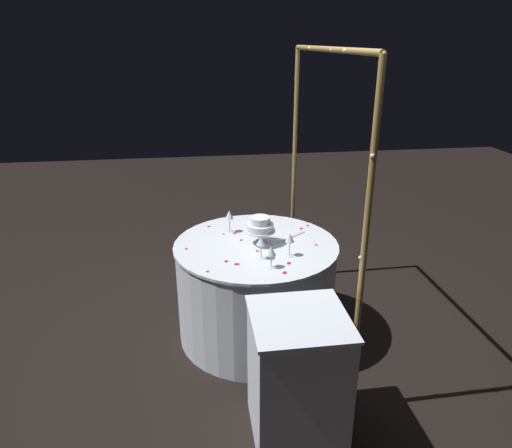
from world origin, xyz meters
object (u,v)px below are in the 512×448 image
object	(u,v)px
decorative_arch	(323,162)
wine_glass_0	(290,239)
main_table	(256,290)
side_table	(297,376)
cake_knife	(290,237)
wine_glass_2	(271,251)
wine_glass_1	(261,242)
tiered_cake	(260,226)
wine_glass_3	(229,216)

from	to	relation	value
decorative_arch	wine_glass_0	bearing A→B (deg)	-49.80
decorative_arch	main_table	xyz separation A→B (m)	(-0.00, -0.47, -0.98)
side_table	cake_knife	world-z (taller)	side_table
wine_glass_0	wine_glass_2	distance (m)	0.22
decorative_arch	side_table	bearing A→B (deg)	-20.54
wine_glass_1	side_table	bearing A→B (deg)	6.93
tiered_cake	wine_glass_3	world-z (taller)	tiered_cake
wine_glass_1	cake_knife	world-z (taller)	wine_glass_1
wine_glass_0	wine_glass_3	xyz separation A→B (m)	(-0.48, -0.37, 0.01)
side_table	tiered_cake	bearing A→B (deg)	-176.49
main_table	side_table	xyz separation A→B (m)	(1.01, 0.09, 0.01)
tiered_cake	wine_glass_3	distance (m)	0.33
wine_glass_2	cake_knife	size ratio (longest dim) A/B	0.64
main_table	cake_knife	world-z (taller)	cake_knife
wine_glass_2	cake_knife	bearing A→B (deg)	153.81
decorative_arch	cake_knife	world-z (taller)	decorative_arch
wine_glass_0	wine_glass_1	bearing A→B (deg)	-84.69
tiered_cake	wine_glass_2	world-z (taller)	tiered_cake
decorative_arch	cake_knife	xyz separation A→B (m)	(-0.07, -0.20, -0.59)
main_table	side_table	size ratio (longest dim) A/B	1.53
wine_glass_1	wine_glass_3	distance (m)	0.53
cake_knife	side_table	bearing A→B (deg)	-9.30
wine_glass_1	wine_glass_2	distance (m)	0.15
decorative_arch	wine_glass_2	world-z (taller)	decorative_arch
tiered_cake	cake_knife	size ratio (longest dim) A/B	0.89
main_table	tiered_cake	distance (m)	0.52
wine_glass_2	wine_glass_1	bearing A→B (deg)	-162.31
main_table	tiered_cake	world-z (taller)	tiered_cake
tiered_cake	wine_glass_3	bearing A→B (deg)	-141.98
wine_glass_0	cake_knife	world-z (taller)	wine_glass_0
decorative_arch	wine_glass_1	size ratio (longest dim) A/B	13.24
wine_glass_0	wine_glass_3	size ratio (longest dim) A/B	0.96
main_table	wine_glass_2	distance (m)	0.64
main_table	wine_glass_2	world-z (taller)	wine_glass_2
cake_knife	wine_glass_1	bearing A→B (deg)	-40.43
decorative_arch	tiered_cake	size ratio (longest dim) A/B	9.65
wine_glass_2	main_table	bearing A→B (deg)	-173.52
decorative_arch	tiered_cake	distance (m)	0.64
decorative_arch	main_table	distance (m)	1.09
main_table	cake_knife	distance (m)	0.48
main_table	wine_glass_1	world-z (taller)	wine_glass_1
side_table	main_table	bearing A→B (deg)	-174.80
wine_glass_0	decorative_arch	bearing A→B (deg)	130.20
wine_glass_2	cake_knife	world-z (taller)	wine_glass_2
tiered_cake	main_table	bearing A→B (deg)	-96.38
main_table	tiered_cake	bearing A→B (deg)	83.62
wine_glass_3	cake_knife	size ratio (longest dim) A/B	0.72
main_table	wine_glass_1	distance (m)	0.56
main_table	wine_glass_1	size ratio (longest dim) A/B	7.55
main_table	wine_glass_3	world-z (taller)	wine_glass_3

